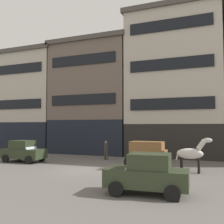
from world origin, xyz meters
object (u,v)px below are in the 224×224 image
Objects in this scene: cargo_wagon at (148,153)px; sedan_parked_curb at (147,174)px; pedestrian_officer at (106,149)px; draft_horse at (191,153)px; sedan_light at (24,151)px; fire_hydrant_curbside at (166,157)px.

cargo_wagon is 6.54m from sedan_parked_curb.
draft_horse is at bearing -26.87° from pedestrian_officer.
sedan_parked_curb is at bearing -27.15° from sedan_light.
cargo_wagon is at bearing -0.02° from sedan_light.
sedan_light is 13.91m from sedan_parked_curb.
pedestrian_officer is 5.44m from fire_hydrant_curbside.
sedan_parked_curb is (-1.37, -6.34, -0.36)m from draft_horse.
sedan_light is (-10.80, 0.00, -0.23)m from cargo_wagon.
cargo_wagon is 1.63× the size of pedestrian_officer.
sedan_parked_curb is at bearing -84.43° from fire_hydrant_curbside.
sedan_parked_curb reaches higher than fire_hydrant_curbside.
sedan_parked_curb is 12.15m from pedestrian_officer.
sedan_parked_curb is 10.63m from fire_hydrant_curbside.
sedan_light and sedan_parked_curb have the same top height.
pedestrian_officer is at bearing 153.13° from draft_horse.
sedan_light is at bearing 179.98° from draft_horse.
draft_horse is at bearing -0.02° from sedan_light.
pedestrian_officer is (-7.81, 3.96, -0.29)m from draft_horse.
cargo_wagon is 4.32m from fire_hydrant_curbside.
sedan_light is at bearing 152.85° from sedan_parked_curb.
sedan_parked_curb is at bearing -57.99° from pedestrian_officer.
draft_horse is 4.93m from fire_hydrant_curbside.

